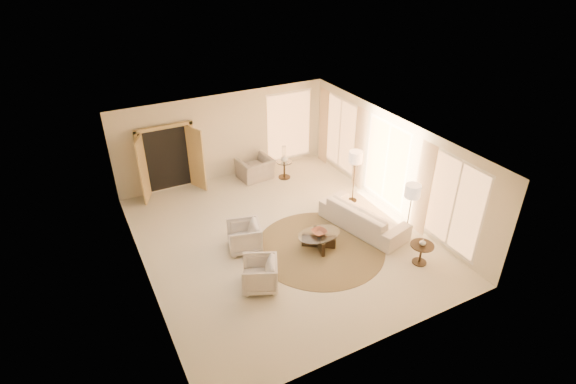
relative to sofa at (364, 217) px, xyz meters
name	(u,v)px	position (x,y,z in m)	size (l,w,h in m)	color
room	(281,193)	(-2.19, 0.61, 1.03)	(7.04, 8.04, 2.83)	beige
windows_right	(388,164)	(1.26, 0.71, 0.99)	(0.10, 6.40, 2.40)	#F9AC63
window_back_corner	(289,126)	(0.11, 4.56, 0.99)	(1.70, 0.10, 2.40)	#F9AC63
curtains_right	(367,154)	(1.21, 1.61, 0.94)	(0.06, 5.20, 2.60)	beige
french_doors	(168,160)	(-4.09, 4.42, 0.70)	(1.95, 0.66, 2.16)	tan
area_rug	(320,247)	(-1.51, -0.23, -0.36)	(3.33, 3.33, 0.01)	#3E311C
sofa	(364,217)	(0.00, 0.00, 0.00)	(2.49, 0.97, 0.73)	beige
armchair_left	(244,235)	(-3.24, 0.64, 0.05)	(0.80, 0.75, 0.82)	beige
armchair_right	(260,273)	(-3.49, -0.85, 0.04)	(0.78, 0.73, 0.80)	beige
accent_chair	(255,165)	(-1.43, 4.01, 0.11)	(1.07, 0.70, 0.94)	gray
coffee_table	(319,239)	(-1.53, -0.20, -0.10)	(1.48, 1.48, 0.42)	black
end_table	(421,250)	(0.35, -1.88, 0.01)	(0.57, 0.57, 0.54)	black
side_table	(284,168)	(-0.57, 3.60, 0.00)	(0.51, 0.51, 0.60)	black
floor_lamp_near	(356,159)	(0.58, 1.33, 1.03)	(0.40, 0.40, 1.63)	black
floor_lamp_far	(412,193)	(0.71, -0.94, 1.02)	(0.39, 0.39, 1.63)	black
bowl	(319,232)	(-1.53, -0.20, 0.11)	(0.38, 0.38, 0.09)	brown
end_vase	(423,242)	(0.35, -1.88, 0.25)	(0.16, 0.16, 0.16)	silver
side_vase	(284,158)	(-0.57, 3.60, 0.35)	(0.23, 0.23, 0.24)	silver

